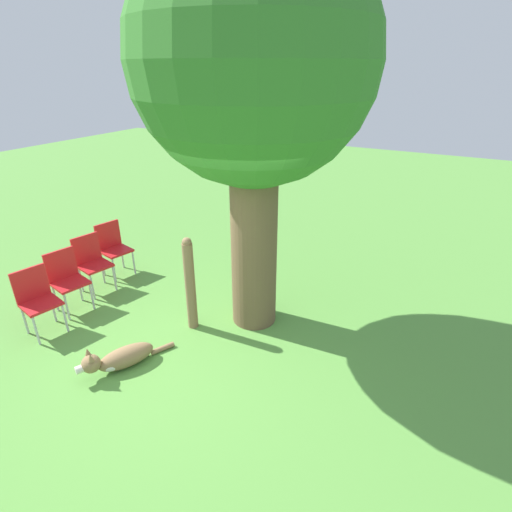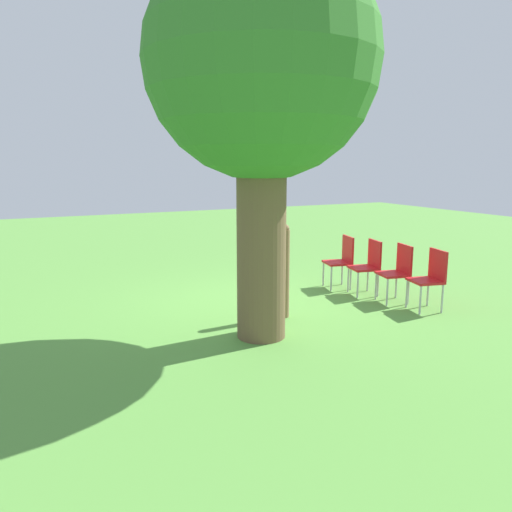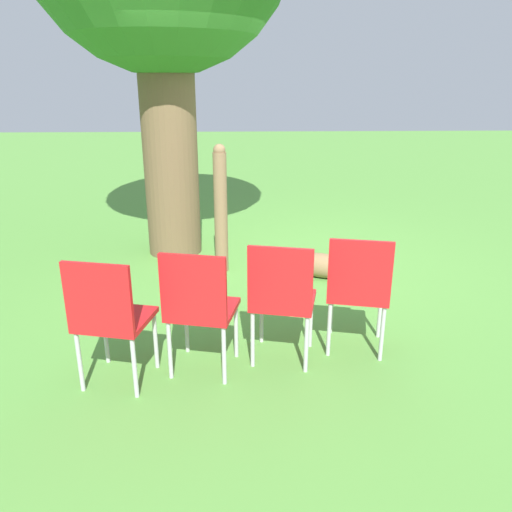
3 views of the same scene
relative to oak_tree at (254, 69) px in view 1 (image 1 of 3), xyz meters
name	(u,v)px [view 1 (image 1 of 3)]	position (x,y,z in m)	size (l,w,h in m)	color
ground_plane	(190,351)	(-0.37, -1.05, -3.27)	(30.00, 30.00, 0.00)	#56933D
oak_tree	(254,69)	(0.00, 0.00, 0.00)	(2.77, 2.77, 4.74)	brown
dog	(119,358)	(-0.93, -1.69, -3.13)	(0.61, 1.10, 0.40)	olive
fence_post	(190,284)	(-0.66, -0.57, -2.59)	(0.14, 0.14, 1.35)	#846647
red_chair_0	(37,297)	(-2.41, -1.62, -2.74)	(0.51, 0.52, 0.92)	red
red_chair_1	(67,277)	(-2.54, -1.05, -2.74)	(0.51, 0.52, 0.92)	red
red_chair_2	(92,260)	(-2.66, -0.48, -2.74)	(0.51, 0.52, 0.92)	red
red_chair_3	(113,245)	(-2.79, 0.08, -2.74)	(0.51, 0.52, 0.92)	red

